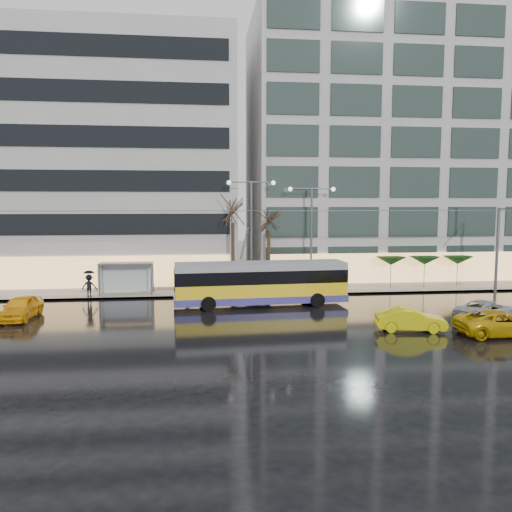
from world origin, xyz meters
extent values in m
plane|color=black|center=(0.00, 0.00, 0.00)|extent=(140.00, 140.00, 0.00)
cube|color=gray|center=(2.00, 14.00, 0.07)|extent=(80.00, 10.00, 0.15)
cube|color=slate|center=(2.00, 9.05, 0.07)|extent=(80.00, 0.10, 0.15)
cube|color=#A09E99|center=(-16.00, 19.00, 11.15)|extent=(34.00, 14.00, 22.00)
cube|color=#A09E99|center=(19.00, 19.00, 12.65)|extent=(32.00, 14.00, 25.00)
cube|color=yellow|center=(2.12, 5.42, 1.06)|extent=(12.29, 3.26, 1.52)
cube|color=#3C3586|center=(2.12, 5.42, 0.56)|extent=(12.33, 3.31, 0.51)
cube|color=black|center=(2.12, 5.42, 2.18)|extent=(12.31, 3.29, 0.91)
cube|color=gray|center=(2.12, 5.42, 2.89)|extent=(12.29, 3.26, 0.51)
cube|color=black|center=(8.22, 5.79, 2.03)|extent=(0.20, 2.33, 1.32)
cube|color=black|center=(-3.98, 5.05, 2.03)|extent=(0.20, 2.33, 1.32)
cylinder|color=black|center=(5.88, 6.92, 0.51)|extent=(1.03, 0.42, 1.01)
cylinder|color=black|center=(6.04, 4.39, 0.51)|extent=(1.03, 0.42, 1.01)
cylinder|color=black|center=(-1.80, 6.46, 0.51)|extent=(1.03, 0.42, 1.01)
cylinder|color=black|center=(-1.65, 3.93, 0.51)|extent=(1.03, 0.42, 1.01)
cylinder|color=#595B60|center=(1.05, 6.32, 4.36)|extent=(0.29, 3.77, 2.67)
cylinder|color=#595B60|center=(1.02, 6.83, 4.36)|extent=(0.29, 3.77, 2.67)
cylinder|color=#595B60|center=(22.00, 8.50, 3.50)|extent=(0.24, 0.24, 7.00)
cylinder|color=#595B60|center=(1.00, 5.75, 6.80)|extent=(42.00, 0.04, 0.04)
cylinder|color=#595B60|center=(1.00, 6.25, 6.80)|extent=(42.00, 0.04, 0.04)
cube|color=#595B60|center=(-8.00, 10.50, 2.60)|extent=(4.20, 1.60, 0.12)
cube|color=silver|center=(-8.00, 11.20, 1.35)|extent=(4.00, 0.05, 2.20)
cube|color=white|center=(-10.05, 10.50, 1.35)|extent=(0.10, 1.40, 2.20)
cylinder|color=#595B60|center=(-10.00, 9.80, 1.35)|extent=(0.10, 0.10, 2.40)
cylinder|color=#595B60|center=(-10.00, 11.20, 1.35)|extent=(0.10, 0.10, 2.40)
cylinder|color=#595B60|center=(-6.00, 9.80, 1.35)|extent=(0.10, 0.10, 2.40)
cylinder|color=#595B60|center=(-6.00, 11.20, 1.35)|extent=(0.10, 0.10, 2.40)
cylinder|color=#595B60|center=(2.00, 10.80, 4.65)|extent=(0.18, 0.18, 9.00)
cylinder|color=#595B60|center=(1.10, 10.80, 9.05)|extent=(1.80, 0.10, 0.10)
cylinder|color=#595B60|center=(2.90, 10.80, 9.05)|extent=(1.80, 0.10, 0.10)
sphere|color=#FFF2CC|center=(0.20, 10.80, 9.00)|extent=(0.36, 0.36, 0.36)
sphere|color=#FFF2CC|center=(3.80, 10.80, 9.00)|extent=(0.36, 0.36, 0.36)
cylinder|color=#595B60|center=(7.00, 10.80, 4.40)|extent=(0.18, 0.18, 8.50)
cylinder|color=#595B60|center=(6.10, 10.80, 8.55)|extent=(1.80, 0.10, 0.10)
cylinder|color=#595B60|center=(7.90, 10.80, 8.55)|extent=(1.80, 0.10, 0.10)
sphere|color=#FFF2CC|center=(5.20, 10.80, 8.50)|extent=(0.36, 0.36, 0.36)
sphere|color=#FFF2CC|center=(8.80, 10.80, 8.50)|extent=(0.36, 0.36, 0.36)
cylinder|color=black|center=(0.50, 11.00, 2.95)|extent=(0.28, 0.28, 5.60)
cylinder|color=black|center=(3.50, 11.20, 2.60)|extent=(0.28, 0.28, 4.90)
cylinder|color=#595B60|center=(14.00, 11.00, 1.25)|extent=(0.06, 0.06, 2.20)
cone|color=#0F3A10|center=(14.00, 11.00, 2.45)|extent=(2.50, 2.50, 0.70)
cylinder|color=#595B60|center=(17.00, 11.00, 1.25)|extent=(0.06, 0.06, 2.20)
cone|color=#0F3A10|center=(17.00, 11.00, 2.45)|extent=(2.50, 2.50, 0.70)
cylinder|color=#595B60|center=(20.00, 11.00, 1.25)|extent=(0.06, 0.06, 2.20)
cone|color=#0F3A10|center=(20.00, 11.00, 2.45)|extent=(2.50, 2.50, 0.70)
imported|color=#FDAF0D|center=(-13.55, 3.00, 0.74)|extent=(1.89, 4.41, 1.48)
imported|color=#D7CD0B|center=(9.81, -2.68, 0.66)|extent=(4.18, 2.14, 1.31)
imported|color=gold|center=(14.38, -4.20, 0.69)|extent=(5.00, 2.36, 1.38)
imported|color=#B0AFB4|center=(15.64, -0.66, 0.64)|extent=(5.08, 4.16, 1.29)
imported|color=black|center=(-6.85, 11.62, 1.04)|extent=(0.73, 0.56, 1.79)
imported|color=#E14B60|center=(-6.85, 11.62, 1.90)|extent=(1.15, 1.16, 0.88)
imported|color=black|center=(-3.28, 12.08, 1.07)|extent=(0.95, 0.77, 1.83)
imported|color=black|center=(-10.67, 9.40, 1.03)|extent=(1.14, 0.66, 1.76)
imported|color=black|center=(-10.67, 9.40, 1.90)|extent=(0.83, 0.83, 0.72)
camera|label=1|loc=(-2.20, -29.62, 7.26)|focal=35.00mm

